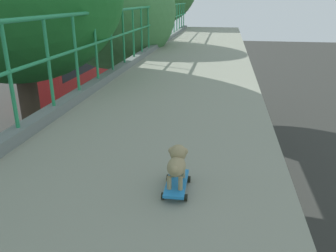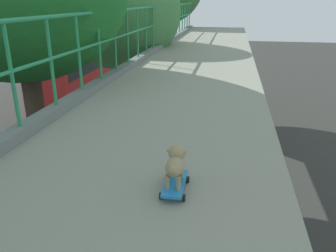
# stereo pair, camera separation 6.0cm
# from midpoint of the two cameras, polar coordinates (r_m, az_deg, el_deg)

# --- Properties ---
(car_silver_fifth) EXTENTS (1.74, 4.33, 1.39)m
(car_silver_fifth) POSITION_cam_midpoint_polar(r_m,az_deg,el_deg) (15.35, -18.53, -4.10)
(car_silver_fifth) COLOR #B1B4C0
(car_silver_fifth) RESTS_ON ground
(city_bus) EXTENTS (2.65, 11.24, 3.25)m
(city_bus) POSITION_cam_midpoint_polar(r_m,az_deg,el_deg) (26.93, -14.98, 9.36)
(city_bus) COLOR #B22221
(city_bus) RESTS_ON ground
(roadside_tree_far) EXTENTS (4.26, 4.26, 8.34)m
(roadside_tree_far) POSITION_cam_midpoint_polar(r_m,az_deg,el_deg) (12.20, -9.39, 18.17)
(roadside_tree_far) COLOR brown
(roadside_tree_far) RESTS_ON ground
(toy_skateboard) EXTENTS (0.22, 0.46, 0.08)m
(toy_skateboard) POSITION_cam_midpoint_polar(r_m,az_deg,el_deg) (2.84, 0.84, -9.69)
(toy_skateboard) COLOR #2381CC
(toy_skateboard) RESTS_ON overpass_deck
(small_dog) EXTENTS (0.17, 0.39, 0.29)m
(small_dog) POSITION_cam_midpoint_polar(r_m,az_deg,el_deg) (2.77, 0.91, -6.12)
(small_dog) COLOR #988960
(small_dog) RESTS_ON toy_skateboard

